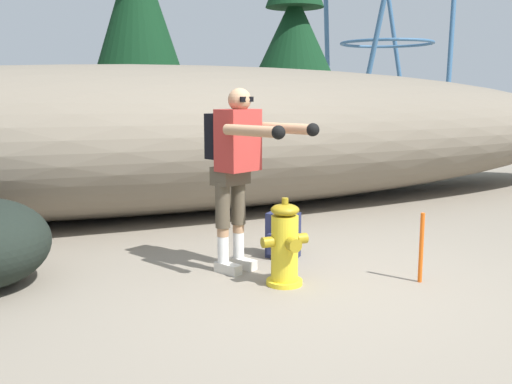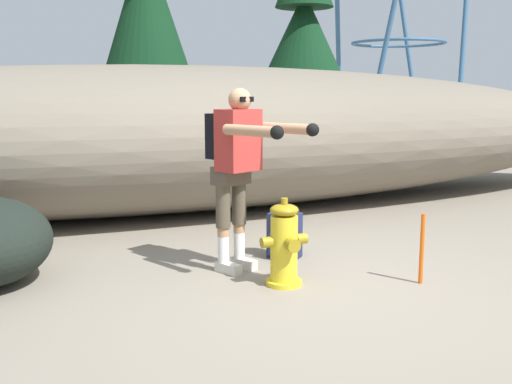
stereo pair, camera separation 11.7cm
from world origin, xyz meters
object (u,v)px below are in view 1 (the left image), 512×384
at_px(spare_backpack, 283,236).
at_px(fire_hydrant, 285,245).
at_px(utility_worker, 237,157).
at_px(survey_stake, 421,248).

bearing_deg(spare_backpack, fire_hydrant, 22.14).
distance_m(utility_worker, survey_stake, 1.75).
distance_m(spare_backpack, survey_stake, 1.37).
relative_size(fire_hydrant, utility_worker, 0.45).
relative_size(fire_hydrant, spare_backpack, 1.57).
bearing_deg(utility_worker, survey_stake, 31.08).
distance_m(utility_worker, spare_backpack, 1.03).
bearing_deg(fire_hydrant, spare_backpack, 64.77).
bearing_deg(utility_worker, fire_hydrant, -0.19).
xyz_separation_m(utility_worker, spare_backpack, (0.58, 0.25, -0.82)).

